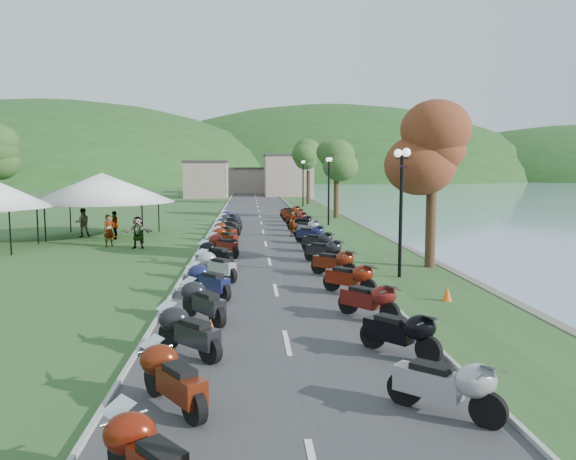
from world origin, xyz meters
name	(u,v)px	position (x,y,z in m)	size (l,w,h in m)	color
road	(261,223)	(0.00, 40.00, 0.01)	(7.00, 120.00, 0.02)	#39393C
hills_backdrop	(252,179)	(0.00, 200.00, 0.00)	(360.00, 120.00, 76.00)	#285621
far_building	(242,179)	(-2.00, 85.00, 2.50)	(18.00, 16.00, 5.00)	gray
moto_row_left	(211,274)	(-2.28, 16.39, 0.55)	(2.60, 45.62, 1.10)	#331411
moto_row_right	(317,242)	(2.53, 24.76, 0.55)	(2.60, 40.47, 1.10)	#331411
vendor_tent_main	(103,205)	(-9.94, 31.82, 2.00)	(5.84, 5.84, 4.00)	white
tree_lakeside	(432,178)	(6.92, 20.15, 3.89)	(2.80, 2.80, 7.78)	#386027
pedestrian_a	(110,246)	(-8.61, 27.75, 0.00)	(0.64, 0.47, 1.77)	slate
pedestrian_b	(83,237)	(-11.33, 32.21, 0.00)	(0.87, 0.48, 1.80)	slate
traffic_cone_near	(211,328)	(-1.92, 10.60, 0.25)	(0.32, 0.32, 0.50)	#F2590C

